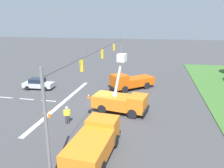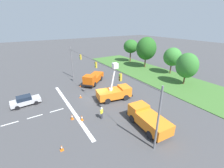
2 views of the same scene
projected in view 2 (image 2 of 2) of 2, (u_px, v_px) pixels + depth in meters
The scene contains 18 objects.
ground_plane at pixel (98, 99), 25.95m from camera, with size 200.00×200.00×0.00m, color #424244.
grass_verge at pixel (167, 79), 34.74m from camera, with size 56.00×12.00×0.10m, color #3D6B2D.
lane_markings at pixel (60, 109), 22.81m from camera, with size 17.60×15.25×0.01m.
signal_gantry at pixel (97, 75), 24.28m from camera, with size 26.20×0.33×7.20m.
tree_far_west at pixel (131, 46), 47.98m from camera, with size 4.51×4.61×7.17m.
tree_west at pixel (146, 49), 41.82m from camera, with size 5.50×5.59×8.56m.
tree_centre at pixel (172, 57), 36.83m from camera, with size 4.31×4.25×6.61m.
tree_east at pixel (187, 66), 30.47m from camera, with size 4.49×4.01×6.68m.
utility_truck_bucket_lift at pixel (115, 92), 25.40m from camera, with size 3.48×6.19×6.35m.
utility_truck_support_near at pixel (93, 78), 32.03m from camera, with size 6.13×6.47×2.37m.
utility_truck_support_far at pixel (148, 119), 18.63m from camera, with size 6.26×2.88×2.21m.
sedan_silver at pixel (25, 101), 23.76m from camera, with size 2.13×4.40×1.56m.
road_worker at pixel (102, 112), 20.30m from camera, with size 0.42×0.56×1.77m.
traffic_cone_foreground_left at pixel (62, 148), 15.44m from camera, with size 0.36×0.36×0.67m.
traffic_cone_foreground_right at pixel (82, 118), 20.14m from camera, with size 0.36×0.36×0.81m.
traffic_cone_mid_left at pixel (80, 85), 30.79m from camera, with size 0.36×0.36×0.66m.
traffic_cone_mid_right at pixel (80, 96), 26.24m from camera, with size 0.36×0.36×0.64m.
traffic_cone_near_bucket at pixel (72, 117), 20.38m from camera, with size 0.36×0.36×0.77m.
Camera 2 is at (20.77, -10.09, 12.35)m, focal length 24.00 mm.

